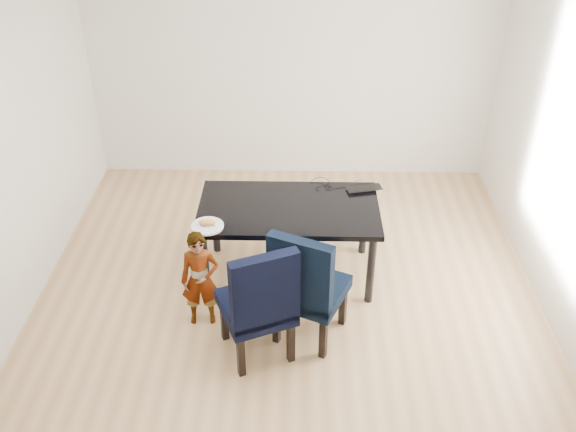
{
  "coord_description": "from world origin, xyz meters",
  "views": [
    {
      "loc": [
        0.09,
        -4.28,
        3.78
      ],
      "look_at": [
        0.0,
        0.2,
        0.85
      ],
      "focal_mm": 40.0,
      "sensor_mm": 36.0,
      "label": 1
    }
  ],
  "objects_px": {
    "chair_right": "(311,281)",
    "laptop": "(363,186)",
    "plate": "(207,226)",
    "child": "(200,279)",
    "dining_table": "(289,241)",
    "chair_left": "(256,298)"
  },
  "relations": [
    {
      "from": "chair_left",
      "to": "child",
      "type": "distance_m",
      "value": 0.6
    },
    {
      "from": "chair_left",
      "to": "laptop",
      "type": "bearing_deg",
      "value": 32.58
    },
    {
      "from": "dining_table",
      "to": "chair_right",
      "type": "xyz_separation_m",
      "value": [
        0.19,
        -0.78,
        0.17
      ]
    },
    {
      "from": "dining_table",
      "to": "chair_left",
      "type": "relative_size",
      "value": 1.47
    },
    {
      "from": "dining_table",
      "to": "plate",
      "type": "xyz_separation_m",
      "value": [
        -0.68,
        -0.33,
        0.38
      ]
    },
    {
      "from": "chair_left",
      "to": "plate",
      "type": "height_order",
      "value": "chair_left"
    },
    {
      "from": "dining_table",
      "to": "chair_right",
      "type": "relative_size",
      "value": 1.48
    },
    {
      "from": "chair_left",
      "to": "chair_right",
      "type": "bearing_deg",
      "value": 2.7
    },
    {
      "from": "laptop",
      "to": "plate",
      "type": "bearing_deg",
      "value": 14.19
    },
    {
      "from": "dining_table",
      "to": "laptop",
      "type": "distance_m",
      "value": 0.86
    },
    {
      "from": "chair_right",
      "to": "plate",
      "type": "height_order",
      "value": "chair_right"
    },
    {
      "from": "laptop",
      "to": "chair_right",
      "type": "bearing_deg",
      "value": 54.44
    },
    {
      "from": "child",
      "to": "dining_table",
      "type": "bearing_deg",
      "value": 35.88
    },
    {
      "from": "plate",
      "to": "laptop",
      "type": "xyz_separation_m",
      "value": [
        1.36,
        0.68,
        0.01
      ]
    },
    {
      "from": "chair_left",
      "to": "chair_right",
      "type": "relative_size",
      "value": 1.0
    },
    {
      "from": "child",
      "to": "plate",
      "type": "bearing_deg",
      "value": 76.91
    },
    {
      "from": "chair_left",
      "to": "child",
      "type": "height_order",
      "value": "chair_left"
    },
    {
      "from": "child",
      "to": "plate",
      "type": "distance_m",
      "value": 0.45
    },
    {
      "from": "chair_right",
      "to": "laptop",
      "type": "height_order",
      "value": "chair_right"
    },
    {
      "from": "chair_right",
      "to": "plate",
      "type": "bearing_deg",
      "value": 176.63
    },
    {
      "from": "plate",
      "to": "laptop",
      "type": "relative_size",
      "value": 0.86
    },
    {
      "from": "chair_right",
      "to": "child",
      "type": "height_order",
      "value": "chair_right"
    }
  ]
}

